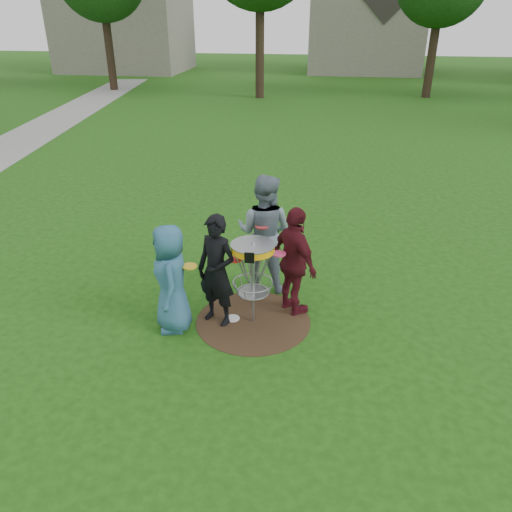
# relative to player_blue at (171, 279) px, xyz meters

# --- Properties ---
(ground) EXTENTS (100.00, 100.00, 0.00)m
(ground) POSITION_rel_player_blue_xyz_m (1.17, 0.32, -0.85)
(ground) COLOR #19470F
(ground) RESTS_ON ground
(dirt_patch) EXTENTS (1.80, 1.80, 0.01)m
(dirt_patch) POSITION_rel_player_blue_xyz_m (1.17, 0.32, -0.84)
(dirt_patch) COLOR #47331E
(dirt_patch) RESTS_ON ground
(player_blue) EXTENTS (0.77, 0.95, 1.69)m
(player_blue) POSITION_rel_player_blue_xyz_m (0.00, 0.00, 0.00)
(player_blue) COLOR #2E6181
(player_blue) RESTS_ON ground
(player_black) EXTENTS (0.76, 0.64, 1.77)m
(player_black) POSITION_rel_player_blue_xyz_m (0.63, 0.27, 0.04)
(player_black) COLOR black
(player_black) RESTS_ON ground
(player_grey) EXTENTS (1.13, 0.96, 2.02)m
(player_grey) POSITION_rel_player_blue_xyz_m (1.18, 1.51, 0.17)
(player_grey) COLOR slate
(player_grey) RESTS_ON ground
(player_maroon) EXTENTS (0.99, 1.09, 1.78)m
(player_maroon) POSITION_rel_player_blue_xyz_m (1.76, 0.73, 0.05)
(player_maroon) COLOR #54131C
(player_maroon) RESTS_ON ground
(disc_on_grass) EXTENTS (0.22, 0.22, 0.02)m
(disc_on_grass) POSITION_rel_player_blue_xyz_m (0.84, 0.34, -0.84)
(disc_on_grass) COLOR white
(disc_on_grass) RESTS_ON ground
(disc_golf_basket) EXTENTS (0.66, 0.67, 1.38)m
(disc_golf_basket) POSITION_rel_player_blue_xyz_m (1.17, 0.32, 0.17)
(disc_golf_basket) COLOR #9EA0A5
(disc_golf_basket) RESTS_ON ground
(held_discs) EXTENTS (1.48, 1.37, 0.22)m
(held_discs) POSITION_rel_player_blue_xyz_m (0.97, 0.54, 0.27)
(held_discs) COLOR gold
(held_discs) RESTS_ON ground
(house_row) EXTENTS (44.50, 10.65, 11.62)m
(house_row) POSITION_rel_player_blue_xyz_m (5.95, 33.39, 3.30)
(house_row) COLOR gray
(house_row) RESTS_ON ground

